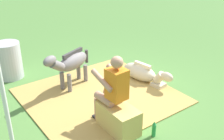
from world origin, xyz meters
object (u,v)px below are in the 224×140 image
at_px(water_barrel, 9,60).
at_px(tent_pole_left, 3,93).
at_px(pony_lying, 143,73).
at_px(hay_bale, 118,118).
at_px(pony_standing, 71,63).
at_px(person_seated, 112,88).
at_px(soda_bottle, 154,129).

bearing_deg(water_barrel, tent_pole_left, 163.05).
bearing_deg(tent_pole_left, pony_lying, -75.59).
relative_size(hay_bale, pony_standing, 0.58).
distance_m(pony_standing, tent_pole_left, 2.38).
bearing_deg(person_seated, pony_standing, -3.58).
relative_size(person_seated, pony_standing, 1.05).
relative_size(person_seated, water_barrel, 1.59).
xyz_separation_m(person_seated, soda_bottle, (-0.64, -0.38, -0.60)).
xyz_separation_m(hay_bale, water_barrel, (3.07, 0.82, 0.19)).
height_order(pony_lying, tent_pole_left, tent_pole_left).
xyz_separation_m(hay_bale, soda_bottle, (-0.48, -0.37, -0.09)).
bearing_deg(person_seated, tent_pole_left, 85.89).
bearing_deg(pony_lying, water_barrel, 50.37).
bearing_deg(tent_pole_left, person_seated, -94.11).
xyz_separation_m(pony_standing, pony_lying, (-0.67, -1.46, -0.39)).
bearing_deg(water_barrel, pony_standing, -144.86).
height_order(hay_bale, water_barrel, water_barrel).
relative_size(pony_lying, tent_pole_left, 0.59).
distance_m(hay_bale, water_barrel, 3.19).
height_order(pony_standing, soda_bottle, pony_standing).
bearing_deg(soda_bottle, pony_standing, 6.91).
bearing_deg(tent_pole_left, soda_bottle, -110.54).
xyz_separation_m(pony_lying, water_barrel, (1.96, 2.37, 0.23)).
distance_m(soda_bottle, water_barrel, 3.76).
height_order(person_seated, soda_bottle, person_seated).
distance_m(person_seated, pony_lying, 1.91).
bearing_deg(pony_standing, person_seated, 176.42).
bearing_deg(hay_bale, water_barrel, 14.86).
bearing_deg(tent_pole_left, water_barrel, -16.95).
xyz_separation_m(pony_standing, tent_pole_left, (-1.50, 1.76, 0.57)).
bearing_deg(hay_bale, person_seated, 2.47).
bearing_deg(person_seated, hay_bale, -177.53).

